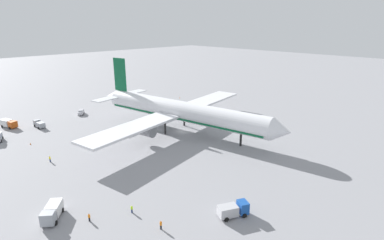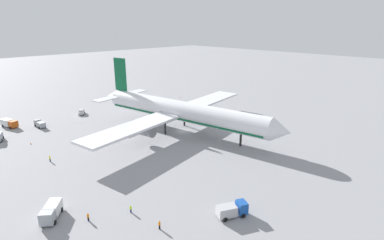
{
  "view_description": "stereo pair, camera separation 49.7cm",
  "coord_description": "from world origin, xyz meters",
  "px_view_note": "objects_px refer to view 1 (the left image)",
  "views": [
    {
      "loc": [
        72.76,
        -67.25,
        35.75
      ],
      "look_at": [
        5.49,
        -0.74,
        5.53
      ],
      "focal_mm": 28.52,
      "sensor_mm": 36.0,
      "label": 1
    },
    {
      "loc": [
        73.1,
        -66.9,
        35.75
      ],
      "look_at": [
        5.49,
        -0.74,
        5.53
      ],
      "focal_mm": 28.52,
      "sensor_mm": 36.0,
      "label": 2
    }
  ],
  "objects_px": {
    "airliner": "(179,111)",
    "service_truck_5": "(8,123)",
    "service_truck_2": "(39,124)",
    "ground_worker_1": "(132,209)",
    "traffic_cone_1": "(128,104)",
    "traffic_cone_2": "(180,98)",
    "traffic_cone_3": "(141,102)",
    "ground_worker_0": "(161,225)",
    "service_truck_3": "(52,212)",
    "ground_worker_2": "(89,217)",
    "traffic_cone_0": "(30,144)",
    "service_truck_0": "(233,209)",
    "ground_worker_3": "(50,159)",
    "service_van": "(81,112)"
  },
  "relations": [
    {
      "from": "service_truck_5",
      "to": "service_truck_0",
      "type": "bearing_deg",
      "value": 9.77
    },
    {
      "from": "service_van",
      "to": "traffic_cone_0",
      "type": "xyz_separation_m",
      "value": [
        19.89,
        -25.91,
        -0.76
      ]
    },
    {
      "from": "ground_worker_2",
      "to": "traffic_cone_2",
      "type": "relative_size",
      "value": 2.94
    },
    {
      "from": "service_truck_2",
      "to": "traffic_cone_2",
      "type": "xyz_separation_m",
      "value": [
        2.4,
        65.85,
        -1.02
      ]
    },
    {
      "from": "service_truck_3",
      "to": "service_truck_0",
      "type": "bearing_deg",
      "value": 46.66
    },
    {
      "from": "airliner",
      "to": "ground_worker_3",
      "type": "distance_m",
      "value": 42.6
    },
    {
      "from": "service_truck_5",
      "to": "ground_worker_2",
      "type": "height_order",
      "value": "service_truck_5"
    },
    {
      "from": "ground_worker_3",
      "to": "traffic_cone_2",
      "type": "xyz_separation_m",
      "value": [
        -29.35,
        74.17,
        -0.58
      ]
    },
    {
      "from": "traffic_cone_2",
      "to": "traffic_cone_3",
      "type": "xyz_separation_m",
      "value": [
        -6.6,
        -18.69,
        0.0
      ]
    },
    {
      "from": "traffic_cone_2",
      "to": "service_truck_3",
      "type": "bearing_deg",
      "value": -56.49
    },
    {
      "from": "ground_worker_3",
      "to": "traffic_cone_0",
      "type": "distance_m",
      "value": 16.92
    },
    {
      "from": "service_van",
      "to": "traffic_cone_2",
      "type": "distance_m",
      "value": 48.42
    },
    {
      "from": "service_truck_0",
      "to": "ground_worker_2",
      "type": "bearing_deg",
      "value": -131.42
    },
    {
      "from": "traffic_cone_0",
      "to": "traffic_cone_3",
      "type": "relative_size",
      "value": 1.0
    },
    {
      "from": "service_truck_3",
      "to": "traffic_cone_2",
      "type": "bearing_deg",
      "value": 123.51
    },
    {
      "from": "service_truck_0",
      "to": "ground_worker_2",
      "type": "height_order",
      "value": "service_truck_0"
    },
    {
      "from": "service_truck_0",
      "to": "traffic_cone_1",
      "type": "xyz_separation_m",
      "value": [
        -85.68,
        32.56,
        -1.19
      ]
    },
    {
      "from": "service_van",
      "to": "traffic_cone_3",
      "type": "xyz_separation_m",
      "value": [
        0.85,
        29.14,
        -0.76
      ]
    },
    {
      "from": "ground_worker_0",
      "to": "traffic_cone_1",
      "type": "relative_size",
      "value": 3.24
    },
    {
      "from": "service_truck_3",
      "to": "ground_worker_0",
      "type": "relative_size",
      "value": 3.61
    },
    {
      "from": "service_truck_5",
      "to": "ground_worker_2",
      "type": "distance_m",
      "value": 71.15
    },
    {
      "from": "airliner",
      "to": "ground_worker_1",
      "type": "relative_size",
      "value": 46.97
    },
    {
      "from": "ground_worker_0",
      "to": "ground_worker_1",
      "type": "relative_size",
      "value": 1.11
    },
    {
      "from": "service_truck_0",
      "to": "service_truck_5",
      "type": "height_order",
      "value": "service_truck_5"
    },
    {
      "from": "service_van",
      "to": "ground_worker_2",
      "type": "distance_m",
      "value": 75.05
    },
    {
      "from": "airliner",
      "to": "service_truck_5",
      "type": "bearing_deg",
      "value": -137.8
    },
    {
      "from": "airliner",
      "to": "traffic_cone_3",
      "type": "xyz_separation_m",
      "value": [
        -41.97,
        13.77,
        -6.8
      ]
    },
    {
      "from": "ground_worker_1",
      "to": "ground_worker_2",
      "type": "height_order",
      "value": "ground_worker_2"
    },
    {
      "from": "service_truck_0",
      "to": "traffic_cone_0",
      "type": "relative_size",
      "value": 11.51
    },
    {
      "from": "airliner",
      "to": "traffic_cone_0",
      "type": "height_order",
      "value": "airliner"
    },
    {
      "from": "ground_worker_0",
      "to": "service_truck_3",
      "type": "bearing_deg",
      "value": -143.19
    },
    {
      "from": "service_van",
      "to": "traffic_cone_3",
      "type": "height_order",
      "value": "service_van"
    },
    {
      "from": "airliner",
      "to": "service_truck_3",
      "type": "height_order",
      "value": "airliner"
    },
    {
      "from": "airliner",
      "to": "service_truck_5",
      "type": "relative_size",
      "value": 10.38
    },
    {
      "from": "traffic_cone_1",
      "to": "service_truck_3",
      "type": "bearing_deg",
      "value": -42.98
    },
    {
      "from": "service_truck_2",
      "to": "ground_worker_1",
      "type": "height_order",
      "value": "service_truck_2"
    },
    {
      "from": "service_truck_5",
      "to": "ground_worker_3",
      "type": "xyz_separation_m",
      "value": [
        39.42,
        -0.51,
        -0.72
      ]
    },
    {
      "from": "service_truck_2",
      "to": "traffic_cone_3",
      "type": "bearing_deg",
      "value": 95.09
    },
    {
      "from": "traffic_cone_1",
      "to": "ground_worker_1",
      "type": "bearing_deg",
      "value": -32.89
    },
    {
      "from": "service_truck_5",
      "to": "ground_worker_1",
      "type": "relative_size",
      "value": 4.52
    },
    {
      "from": "service_truck_2",
      "to": "traffic_cone_1",
      "type": "distance_m",
      "value": 40.34
    },
    {
      "from": "service_truck_3",
      "to": "traffic_cone_3",
      "type": "distance_m",
      "value": 89.59
    },
    {
      "from": "ground_worker_1",
      "to": "traffic_cone_1",
      "type": "relative_size",
      "value": 2.93
    },
    {
      "from": "ground_worker_3",
      "to": "airliner",
      "type": "bearing_deg",
      "value": 81.79
    },
    {
      "from": "service_truck_3",
      "to": "ground_worker_3",
      "type": "xyz_separation_m",
      "value": [
        -25.93,
        9.3,
        -0.68
      ]
    },
    {
      "from": "ground_worker_3",
      "to": "traffic_cone_1",
      "type": "xyz_separation_m",
      "value": [
        -36.01,
        48.42,
        -0.58
      ]
    },
    {
      "from": "ground_worker_1",
      "to": "traffic_cone_0",
      "type": "height_order",
      "value": "ground_worker_1"
    },
    {
      "from": "service_truck_2",
      "to": "ground_worker_1",
      "type": "bearing_deg",
      "value": -4.95
    },
    {
      "from": "service_truck_0",
      "to": "service_truck_2",
      "type": "xyz_separation_m",
      "value": [
        -81.41,
        -7.54,
        -0.17
      ]
    },
    {
      "from": "service_van",
      "to": "ground_worker_3",
      "type": "height_order",
      "value": "service_van"
    }
  ]
}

